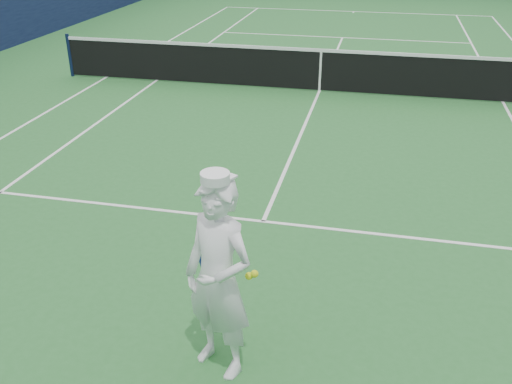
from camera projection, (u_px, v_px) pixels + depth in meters
ground at (319, 92)px, 13.48m from camera, size 80.00×80.00×0.00m
court_markings at (319, 91)px, 13.48m from camera, size 11.03×23.83×0.01m
windscreen_fence at (324, 4)px, 12.59m from camera, size 20.12×36.12×4.00m
tennis_net at (320, 68)px, 13.23m from camera, size 12.88×0.09×1.07m
tennis_player at (219, 279)px, 4.99m from camera, size 0.84×0.77×2.01m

